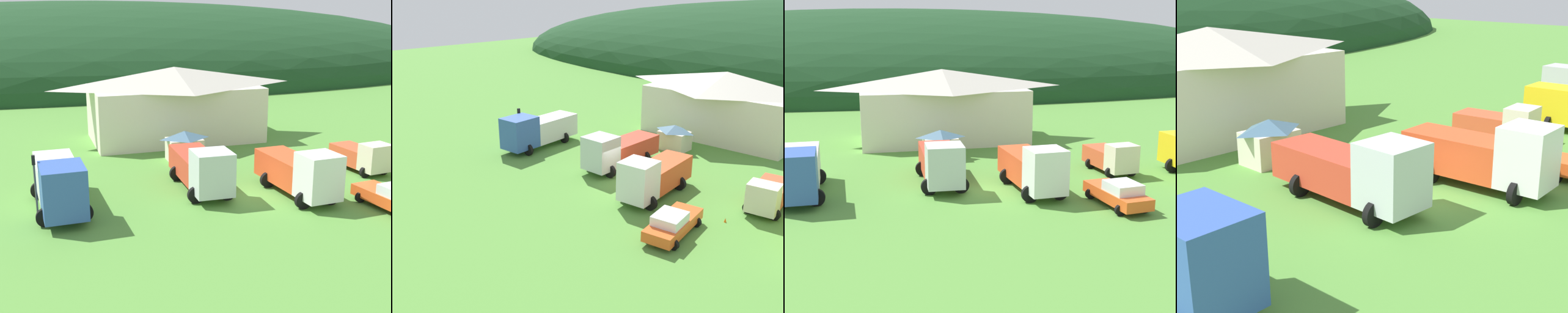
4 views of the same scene
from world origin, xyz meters
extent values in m
plane|color=#518C38|center=(0.00, 0.00, 0.00)|extent=(200.00, 200.00, 0.00)
ellipsoid|color=#193D1E|center=(0.00, 68.08, 0.00)|extent=(161.97, 60.00, 27.02)
cube|color=silver|center=(0.14, 17.35, 2.54)|extent=(15.46, 8.48, 5.08)
pyramid|color=#B7B2A3|center=(0.14, 17.35, 5.97)|extent=(16.70, 9.16, 1.78)
cube|color=beige|center=(-1.17, 9.73, 0.92)|extent=(2.79, 2.07, 1.84)
pyramid|color=#42667F|center=(-1.17, 9.73, 2.16)|extent=(3.01, 2.24, 0.64)
cube|color=#3356AD|center=(-11.65, -1.06, 2.04)|extent=(2.58, 3.09, 2.97)
cube|color=black|center=(-11.64, -1.21, 2.69)|extent=(1.41, 2.45, 0.95)
cube|color=silver|center=(-11.80, 3.17, 1.64)|extent=(2.66, 5.54, 2.17)
cylinder|color=black|center=(-10.56, -1.02, 0.55)|extent=(1.10, 0.30, 1.10)
cylinder|color=black|center=(-10.74, 4.03, 0.55)|extent=(1.10, 0.30, 1.10)
cylinder|color=black|center=(-12.91, 3.95, 0.55)|extent=(1.10, 0.30, 1.10)
cube|color=silver|center=(-2.32, -0.16, 1.95)|extent=(2.50, 2.47, 2.81)
cube|color=black|center=(-2.32, -0.28, 2.57)|extent=(1.36, 1.96, 0.90)
cube|color=red|center=(-2.20, 3.84, 1.41)|extent=(2.59, 5.65, 1.71)
cylinder|color=black|center=(-1.25, -0.19, 0.55)|extent=(1.10, 0.30, 1.10)
cylinder|color=black|center=(-3.38, -0.13, 0.55)|extent=(1.10, 0.30, 1.10)
cylinder|color=black|center=(-1.11, 4.64, 0.55)|extent=(1.10, 0.30, 1.10)
cylinder|color=black|center=(-3.25, 4.70, 0.55)|extent=(1.10, 0.30, 1.10)
cube|color=white|center=(3.69, -3.07, 1.99)|extent=(2.49, 2.39, 2.89)
cube|color=black|center=(3.70, -3.18, 2.63)|extent=(1.38, 1.87, 0.92)
cube|color=#E04C23|center=(3.45, 0.62, 1.48)|extent=(2.69, 5.31, 1.85)
cylinder|color=black|center=(4.71, -3.00, 0.55)|extent=(1.10, 0.30, 1.10)
cylinder|color=black|center=(2.67, -3.14, 0.55)|extent=(1.10, 0.30, 1.10)
cylinder|color=black|center=(4.41, 1.46, 0.55)|extent=(1.10, 0.30, 1.10)
cylinder|color=black|center=(2.37, 1.32, 0.55)|extent=(1.10, 0.30, 1.10)
cube|color=beige|center=(11.06, 1.28, 1.42)|extent=(2.22, 1.79, 2.04)
cube|color=black|center=(11.07, 1.20, 1.87)|extent=(1.24, 1.37, 0.65)
cube|color=#DB512D|center=(10.79, 3.72, 1.05)|extent=(2.41, 3.54, 1.31)
cylinder|color=black|center=(11.93, 1.37, 0.40)|extent=(0.80, 0.30, 0.80)
cylinder|color=black|center=(10.18, 1.18, 0.40)|extent=(0.80, 0.30, 0.80)
cylinder|color=black|center=(11.61, 4.31, 0.40)|extent=(0.80, 0.30, 0.80)
cylinder|color=black|center=(9.86, 4.12, 0.40)|extent=(0.80, 0.30, 0.80)
cylinder|color=black|center=(15.45, 1.62, 0.55)|extent=(1.10, 0.30, 1.10)
cube|color=#EE5721|center=(7.81, -4.87, 0.69)|extent=(2.53, 5.34, 0.70)
cube|color=silver|center=(7.88, -5.49, 1.35)|extent=(2.01, 2.26, 0.62)
cylinder|color=black|center=(8.85, -6.51, 0.34)|extent=(0.68, 0.24, 0.68)
cylinder|color=black|center=(7.17, -6.71, 0.34)|extent=(0.68, 0.24, 0.68)
cylinder|color=black|center=(8.44, -3.03, 0.34)|extent=(0.68, 0.24, 0.68)
cylinder|color=black|center=(6.76, -3.23, 0.34)|extent=(0.68, 0.24, 0.68)
cone|color=orange|center=(9.60, -1.14, 0.00)|extent=(0.36, 0.36, 0.61)
camera|label=1|loc=(-13.31, -30.70, 12.02)|focal=48.88mm
camera|label=2|loc=(21.13, -28.04, 14.70)|focal=42.19mm
camera|label=3|loc=(-7.69, -36.16, 11.21)|focal=52.10mm
camera|label=4|loc=(-18.87, -14.60, 9.71)|focal=51.80mm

